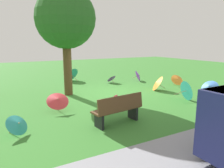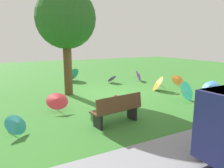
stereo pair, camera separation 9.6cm
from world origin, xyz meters
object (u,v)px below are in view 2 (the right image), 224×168
Objects in this scene: parasol_orange_3 at (178,80)px; parasol_red_0 at (111,100)px; park_bench at (117,109)px; parasol_purple_3 at (139,76)px; parasol_purple_1 at (112,78)px; parasol_blue_0 at (210,87)px; parasol_orange_0 at (157,83)px; parasol_teal_1 at (188,90)px; parasol_red_1 at (57,100)px; parasol_teal_4 at (71,74)px; parasol_teal_3 at (17,124)px; shade_tree at (66,19)px.

parasol_red_0 is at bearing 18.14° from parasol_orange_3.
park_bench is 2.11× the size of parasol_purple_3.
parasol_blue_0 reaches higher than parasol_purple_1.
parasol_red_0 is 4.88m from parasol_blue_0.
parasol_blue_0 is at bearing 98.74° from parasol_purple_3.
parasol_orange_0 is 2.73m from parasol_purple_3.
parasol_blue_0 is (-1.56, -0.12, -0.03)m from parasol_teal_1.
parasol_purple_1 is 5.08m from parasol_teal_1.
parasol_purple_1 is 5.74m from parasol_red_1.
parasol_teal_4 is at bearing -66.61° from parasol_teal_1.
park_bench is 2.01× the size of parasol_red_1.
parasol_orange_0 is at bearing -169.46° from parasol_red_1.
parasol_teal_3 is 9.00m from parasol_purple_3.
parasol_blue_0 reaches higher than parasol_red_1.
parasol_purple_1 is at bearing -137.43° from parasol_red_1.
parasol_blue_0 is at bearing 117.74° from parasol_purple_1.
parasol_purple_1 is at bearing -78.75° from parasol_teal_1.
shade_tree is 7.21m from parasol_blue_0.
shade_tree reaches higher than parasol_orange_3.
parasol_purple_1 is at bearing -62.26° from parasol_blue_0.
parasol_orange_0 is at bearing -92.38° from parasol_teal_1.
parasol_teal_3 is (5.64, 5.27, 0.02)m from parasol_purple_1.
parasol_blue_0 is 2.31m from parasol_orange_3.
parasol_orange_3 is at bearing 137.82° from parasol_teal_4.
parasol_orange_0 is at bearing -143.44° from park_bench.
parasol_purple_3 is (1.02, -2.29, -0.02)m from parasol_orange_3.
parasol_red_1 is 0.92× the size of parasol_blue_0.
park_bench is 1.85× the size of parasol_teal_1.
parasol_orange_3 is at bearing -128.02° from parasol_teal_1.
parasol_purple_1 is 0.95× the size of parasol_teal_3.
parasol_teal_4 is 8.02m from parasol_blue_0.
parasol_orange_3 is at bearing 170.90° from shade_tree.
parasol_orange_0 is 1.14× the size of parasol_teal_1.
shade_tree is 5.42m from parasol_teal_3.
parasol_teal_4 is (-3.70, -7.06, 0.15)m from parasol_teal_3.
park_bench reaches higher than parasol_teal_3.
parasol_teal_1 is at bearing 87.62° from parasol_orange_0.
parasol_red_1 is at bearing 64.50° from shade_tree.
park_bench is 2.06× the size of parasol_orange_3.
shade_tree is 5.98× the size of parasol_orange_3.
parasol_purple_1 is 5.49m from parasol_blue_0.
parasol_teal_4 is at bearing -97.39° from park_bench.
parasol_teal_1 is (-3.92, -0.89, -0.04)m from park_bench.
shade_tree reaches higher than parasol_purple_3.
park_bench reaches higher than parasol_purple_3.
park_bench reaches higher than parasol_red_1.
park_bench is at bearing 92.79° from shade_tree.
parasol_red_0 is 0.90× the size of parasol_teal_3.
parasol_orange_0 is at bearing -52.95° from parasol_blue_0.
shade_tree is 4.20m from parasol_red_0.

